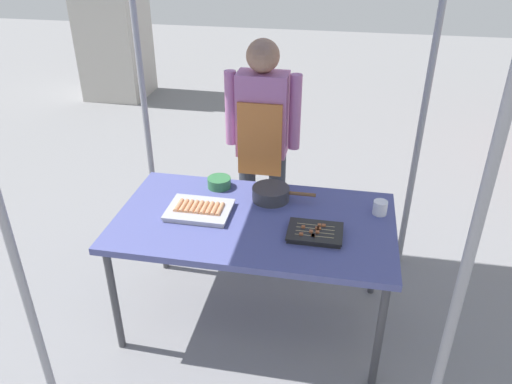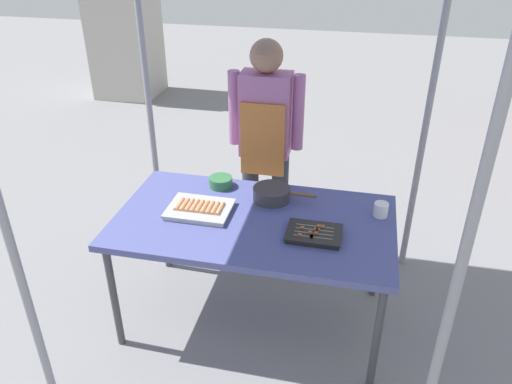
% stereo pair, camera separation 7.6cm
% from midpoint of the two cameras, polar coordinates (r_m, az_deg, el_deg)
% --- Properties ---
extents(ground_plane, '(18.00, 18.00, 0.00)m').
position_cam_midpoint_polar(ground_plane, '(3.35, -0.83, -13.99)').
color(ground_plane, slate).
extents(stall_table, '(1.60, 0.90, 0.75)m').
position_cam_midpoint_polar(stall_table, '(2.91, -0.93, -3.96)').
color(stall_table, '#4C518C').
rests_on(stall_table, ground).
extents(tray_grilled_sausages, '(0.37, 0.29, 0.05)m').
position_cam_midpoint_polar(tray_grilled_sausages, '(2.95, -7.19, -2.03)').
color(tray_grilled_sausages, '#ADADB2').
rests_on(tray_grilled_sausages, stall_table).
extents(tray_meat_skewers, '(0.30, 0.22, 0.04)m').
position_cam_midpoint_polar(tray_meat_skewers, '(2.75, 5.93, -4.63)').
color(tray_meat_skewers, black).
rests_on(tray_meat_skewers, stall_table).
extents(cooking_wok, '(0.39, 0.23, 0.08)m').
position_cam_midpoint_polar(cooking_wok, '(3.06, 1.04, -0.12)').
color(cooking_wok, '#38383A').
rests_on(cooking_wok, stall_table).
extents(condiment_bowl, '(0.15, 0.15, 0.06)m').
position_cam_midpoint_polar(condiment_bowl, '(3.21, -4.88, 1.08)').
color(condiment_bowl, '#33723F').
rests_on(condiment_bowl, stall_table).
extents(drink_cup_near_edge, '(0.08, 0.08, 0.08)m').
position_cam_midpoint_polar(drink_cup_near_edge, '(2.99, 13.23, -1.75)').
color(drink_cup_near_edge, white).
rests_on(drink_cup_near_edge, stall_table).
extents(vendor_woman, '(0.52, 0.23, 1.60)m').
position_cam_midpoint_polar(vendor_woman, '(3.48, 0.10, 6.52)').
color(vendor_woman, '#333842').
rests_on(vendor_woman, ground).
extents(neighbor_stall_left, '(0.78, 0.83, 2.00)m').
position_cam_midpoint_polar(neighbor_stall_left, '(7.32, -16.33, 18.06)').
color(neighbor_stall_left, '#B7B2A8').
rests_on(neighbor_stall_left, ground).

